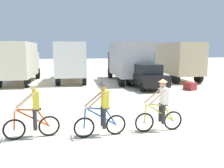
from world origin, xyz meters
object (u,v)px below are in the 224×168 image
object	(u,v)px
box_truck_white_box	(72,60)
box_truck_cream_rv	(19,61)
sedan_parked	(145,76)
supply_crate	(190,86)
box_truck_grey_hauler	(127,60)
box_truck_tan_camper	(176,59)
cyclist_cowboy_hat	(102,111)
cyclist_orange_shirt	(33,112)
cyclist_near_camera	(161,107)

from	to	relation	value
box_truck_white_box	box_truck_cream_rv	bearing A→B (deg)	-175.49
sedan_parked	box_truck_white_box	bearing A→B (deg)	138.02
supply_crate	box_truck_grey_hauler	bearing A→B (deg)	125.93
box_truck_tan_camper	cyclist_cowboy_hat	world-z (taller)	box_truck_tan_camper
supply_crate	cyclist_orange_shirt	bearing A→B (deg)	-144.21
box_truck_cream_rv	cyclist_orange_shirt	distance (m)	12.71
cyclist_orange_shirt	cyclist_cowboy_hat	xyz separation A→B (m)	(2.15, -0.27, 0.00)
sedan_parked	supply_crate	world-z (taller)	sedan_parked
box_truck_cream_rv	supply_crate	world-z (taller)	box_truck_cream_rv
cyclist_orange_shirt	cyclist_near_camera	size ratio (longest dim) A/B	1.00
box_truck_grey_hauler	cyclist_near_camera	size ratio (longest dim) A/B	3.73
box_truck_tan_camper	box_truck_grey_hauler	bearing A→B (deg)	-174.19
cyclist_cowboy_hat	cyclist_orange_shirt	bearing A→B (deg)	172.80
box_truck_white_box	cyclist_cowboy_hat	size ratio (longest dim) A/B	3.78
box_truck_white_box	cyclist_orange_shirt	distance (m)	12.81
box_truck_grey_hauler	supply_crate	distance (m)	5.87
box_truck_tan_camper	cyclist_near_camera	world-z (taller)	box_truck_tan_camper
box_truck_grey_hauler	box_truck_cream_rv	bearing A→B (deg)	173.55
supply_crate	sedan_parked	bearing A→B (deg)	154.94
cyclist_cowboy_hat	box_truck_tan_camper	bearing A→B (deg)	54.50
box_truck_grey_hauler	box_truck_tan_camper	world-z (taller)	same
box_truck_cream_rv	box_truck_white_box	xyz separation A→B (m)	(4.31, 0.34, 0.00)
box_truck_tan_camper	cyclist_near_camera	distance (m)	13.72
box_truck_cream_rv	cyclist_near_camera	distance (m)	14.43
box_truck_white_box	cyclist_orange_shirt	bearing A→B (deg)	-96.52
box_truck_grey_hauler	box_truck_tan_camper	size ratio (longest dim) A/B	1.00
box_truck_white_box	cyclist_cowboy_hat	bearing A→B (deg)	-86.90
box_truck_grey_hauler	cyclist_near_camera	world-z (taller)	box_truck_grey_hauler
cyclist_cowboy_hat	cyclist_near_camera	world-z (taller)	same
cyclist_orange_shirt	cyclist_near_camera	distance (m)	4.21
sedan_parked	cyclist_orange_shirt	xyz separation A→B (m)	(-6.57, -8.08, -0.04)
box_truck_tan_camper	sedan_parked	xyz separation A→B (m)	(-4.20, -3.73, -0.99)
cyclist_near_camera	cyclist_cowboy_hat	bearing A→B (deg)	-177.89
box_truck_white_box	sedan_parked	world-z (taller)	box_truck_white_box
box_truck_grey_hauler	supply_crate	bearing A→B (deg)	-54.07
box_truck_white_box	cyclist_cowboy_hat	xyz separation A→B (m)	(0.70, -12.95, -1.03)
box_truck_tan_camper	cyclist_cowboy_hat	xyz separation A→B (m)	(-8.62, -12.08, -1.03)
box_truck_tan_camper	supply_crate	distance (m)	5.48
cyclist_orange_shirt	box_truck_cream_rv	bearing A→B (deg)	103.04
box_truck_cream_rv	box_truck_grey_hauler	world-z (taller)	same
box_truck_white_box	cyclist_near_camera	distance (m)	13.21
cyclist_cowboy_hat	box_truck_white_box	bearing A→B (deg)	93.10
box_truck_tan_camper	cyclist_orange_shirt	distance (m)	16.02
cyclist_near_camera	supply_crate	distance (m)	8.69
box_truck_cream_rv	cyclist_orange_shirt	xyz separation A→B (m)	(2.86, -12.34, -1.03)
box_truck_grey_hauler	box_truck_tan_camper	distance (m)	4.72
box_truck_white_box	sedan_parked	size ratio (longest dim) A/B	1.58
cyclist_orange_shirt	supply_crate	bearing A→B (deg)	35.79
cyclist_cowboy_hat	box_truck_cream_rv	bearing A→B (deg)	111.66
sedan_parked	supply_crate	bearing A→B (deg)	-25.06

